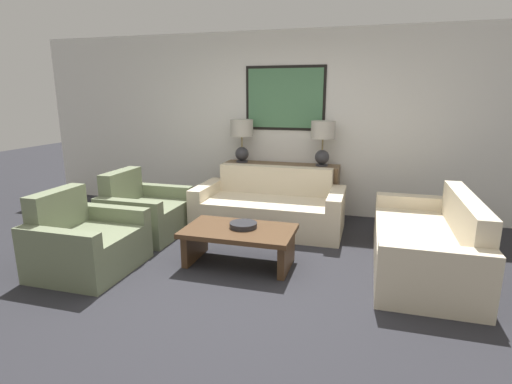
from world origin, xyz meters
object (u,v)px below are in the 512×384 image
(console_table, at_px, (280,190))
(coffee_table, at_px, (239,238))
(decorative_bowl, at_px, (243,225))
(armchair_near_back_wall, at_px, (144,214))
(table_lamp_left, at_px, (242,135))
(armchair_near_camera, at_px, (86,244))
(couch_by_side, at_px, (427,245))
(table_lamp_right, at_px, (323,137))
(couch_by_back_wall, at_px, (270,209))

(console_table, xyz_separation_m, coffee_table, (-0.02, -1.88, -0.09))
(decorative_bowl, height_order, armchair_near_back_wall, armchair_near_back_wall)
(table_lamp_left, distance_m, armchair_near_camera, 2.74)
(couch_by_side, relative_size, coffee_table, 1.68)
(armchair_near_back_wall, bearing_deg, console_table, 41.72)
(coffee_table, bearing_deg, table_lamp_right, 71.78)
(console_table, xyz_separation_m, armchair_near_back_wall, (-1.48, -1.32, -0.11))
(table_lamp_left, xyz_separation_m, armchair_near_back_wall, (-0.89, -1.32, -0.90))
(couch_by_back_wall, relative_size, couch_by_side, 1.00)
(table_lamp_left, bearing_deg, armchair_near_back_wall, -123.93)
(table_lamp_left, bearing_deg, table_lamp_right, 0.00)
(console_table, height_order, armchair_near_back_wall, armchair_near_back_wall)
(table_lamp_left, distance_m, couch_by_back_wall, 1.27)
(table_lamp_right, distance_m, couch_by_side, 2.15)
(table_lamp_right, xyz_separation_m, coffee_table, (-0.62, -1.88, -0.89))
(table_lamp_left, relative_size, couch_by_back_wall, 0.33)
(console_table, relative_size, couch_by_side, 0.87)
(console_table, relative_size, decorative_bowl, 5.80)
(table_lamp_right, distance_m, armchair_near_back_wall, 2.62)
(table_lamp_left, height_order, armchair_near_back_wall, table_lamp_left)
(table_lamp_right, distance_m, coffee_table, 2.17)
(console_table, relative_size, coffee_table, 1.47)
(armchair_near_back_wall, bearing_deg, table_lamp_left, 56.07)
(console_table, height_order, table_lamp_left, table_lamp_left)
(table_lamp_left, height_order, armchair_near_camera, table_lamp_left)
(armchair_near_back_wall, bearing_deg, couch_by_back_wall, 24.13)
(decorative_bowl, bearing_deg, couch_by_back_wall, 90.36)
(console_table, xyz_separation_m, table_lamp_left, (-0.59, 0.00, 0.79))
(console_table, bearing_deg, table_lamp_right, 0.00)
(armchair_near_camera, bearing_deg, armchair_near_back_wall, 90.00)
(couch_by_back_wall, bearing_deg, couch_by_side, -24.06)
(decorative_bowl, xyz_separation_m, armchair_near_camera, (-1.49, -0.60, -0.14))
(table_lamp_right, distance_m, armchair_near_camera, 3.32)
(console_table, height_order, armchair_near_camera, armchair_near_camera)
(decorative_bowl, height_order, armchair_near_camera, armchair_near_camera)
(table_lamp_left, height_order, table_lamp_right, same)
(couch_by_side, xyz_separation_m, armchair_near_camera, (-3.34, -0.94, 0.01))
(armchair_near_camera, bearing_deg, table_lamp_right, 49.44)
(table_lamp_left, relative_size, armchair_near_back_wall, 0.65)
(table_lamp_right, bearing_deg, couch_by_side, -49.71)
(table_lamp_left, distance_m, couch_by_side, 3.01)
(table_lamp_right, relative_size, couch_by_back_wall, 0.33)
(couch_by_side, xyz_separation_m, coffee_table, (-1.88, -0.39, 0.02))
(couch_by_back_wall, distance_m, decorative_bowl, 1.18)
(table_lamp_left, distance_m, coffee_table, 2.15)
(coffee_table, bearing_deg, couch_by_back_wall, 88.90)
(armchair_near_camera, bearing_deg, table_lamp_left, 69.87)
(console_table, bearing_deg, coffee_table, -90.72)
(coffee_table, distance_m, armchair_near_camera, 1.56)
(armchair_near_camera, bearing_deg, couch_by_side, 15.76)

